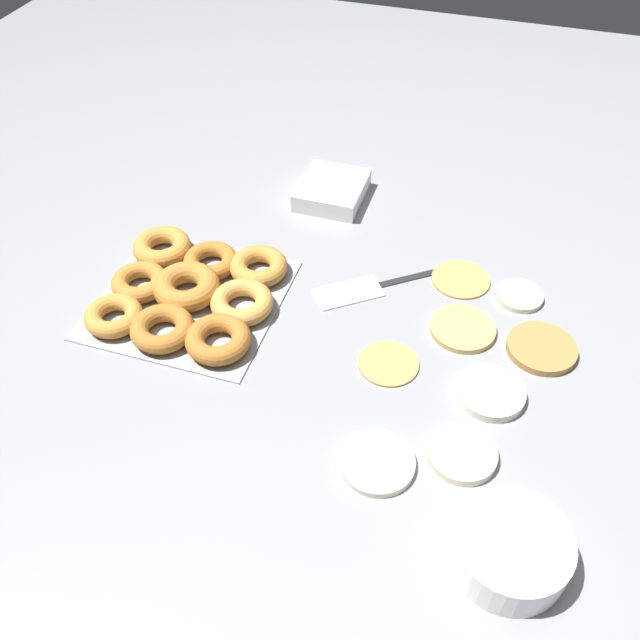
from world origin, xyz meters
name	(u,v)px	position (x,y,z in m)	size (l,w,h in m)	color
ground_plane	(390,360)	(0.00, 0.00, 0.00)	(3.00, 3.00, 0.00)	gray
pancake_0	(542,348)	(-0.10, 0.24, 0.01)	(0.12, 0.12, 0.01)	#B27F42
pancake_1	(462,454)	(0.15, 0.14, 0.01)	(0.10, 0.10, 0.01)	beige
pancake_2	(463,329)	(-0.10, 0.10, 0.01)	(0.11, 0.11, 0.01)	tan
pancake_3	(377,463)	(0.20, 0.03, 0.01)	(0.11, 0.11, 0.01)	silver
pancake_4	(519,296)	(-0.22, 0.19, 0.01)	(0.08, 0.08, 0.01)	beige
pancake_5	(491,393)	(0.03, 0.17, 0.01)	(0.11, 0.11, 0.02)	silver
pancake_6	(390,363)	(0.01, 0.00, 0.00)	(0.10, 0.10, 0.01)	tan
pancake_7	(461,278)	(-0.23, 0.08, 0.00)	(0.11, 0.11, 0.01)	tan
donut_tray	(190,292)	(-0.03, -0.37, 0.02)	(0.31, 0.32, 0.05)	#93969B
batter_bowl	(510,549)	(0.29, 0.22, 0.03)	(0.15, 0.15, 0.06)	white
container_stack	(332,190)	(-0.41, -0.22, 0.02)	(0.15, 0.13, 0.04)	white
spatula	(364,288)	(-0.15, -0.09, 0.00)	(0.19, 0.24, 0.01)	black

